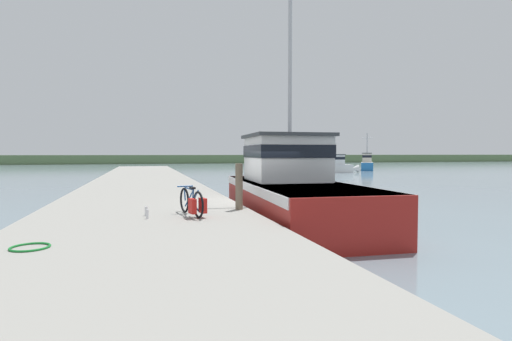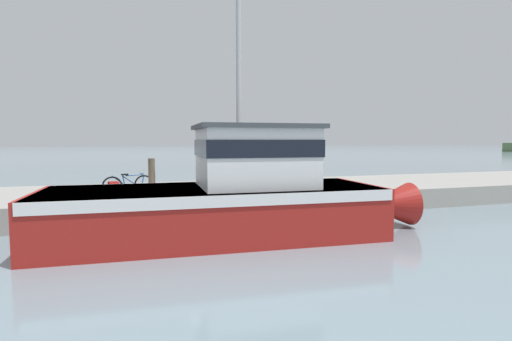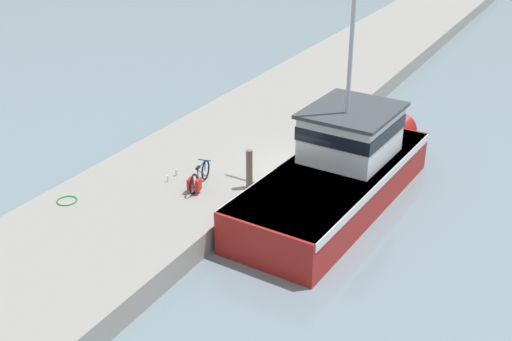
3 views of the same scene
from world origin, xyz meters
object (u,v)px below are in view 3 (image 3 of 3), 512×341
object	(u,v)px
fishing_boat_main	(341,169)
water_bottle_by_bike	(176,172)
water_bottle_on_curb	(168,179)
mooring_post	(249,169)
bicycle_touring	(198,179)

from	to	relation	value
fishing_boat_main	water_bottle_by_bike	distance (m)	5.64
fishing_boat_main	water_bottle_on_curb	bearing A→B (deg)	-145.74
water_bottle_by_bike	water_bottle_on_curb	xyz separation A→B (m)	(0.02, -0.52, -0.01)
mooring_post	water_bottle_on_curb	xyz separation A→B (m)	(-2.61, -0.97, -0.56)
mooring_post	water_bottle_by_bike	distance (m)	2.73
mooring_post	fishing_boat_main	bearing A→B (deg)	40.37
bicycle_touring	water_bottle_by_bike	size ratio (longest dim) A/B	7.22
bicycle_touring	water_bottle_on_curb	size ratio (longest dim) A/B	7.59
water_bottle_by_bike	bicycle_touring	bearing A→B (deg)	-19.57
water_bottle_on_curb	bicycle_touring	bearing A→B (deg)	4.83
bicycle_touring	water_bottle_on_curb	distance (m)	1.19
water_bottle_on_curb	water_bottle_by_bike	bearing A→B (deg)	92.67
fishing_boat_main	mooring_post	bearing A→B (deg)	-136.40
bicycle_touring	mooring_post	size ratio (longest dim) A/B	1.30
bicycle_touring	water_bottle_by_bike	xyz separation A→B (m)	(-1.19, 0.42, -0.23)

